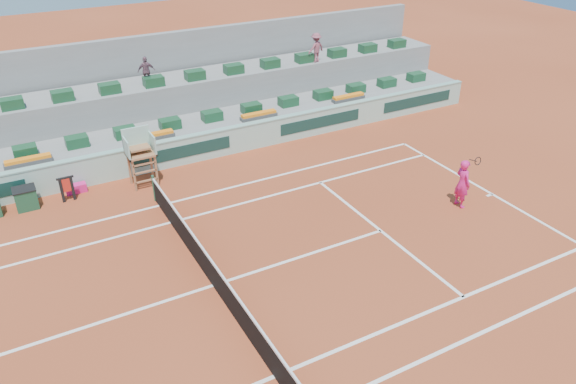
# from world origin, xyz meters

# --- Properties ---
(ground) EXTENTS (90.00, 90.00, 0.00)m
(ground) POSITION_xyz_m (0.00, 0.00, 0.00)
(ground) COLOR #91381C
(ground) RESTS_ON ground
(seating_tier_lower) EXTENTS (36.00, 4.00, 1.20)m
(seating_tier_lower) POSITION_xyz_m (0.00, 10.70, 0.60)
(seating_tier_lower) COLOR gray
(seating_tier_lower) RESTS_ON ground
(seating_tier_upper) EXTENTS (36.00, 2.40, 2.60)m
(seating_tier_upper) POSITION_xyz_m (0.00, 12.30, 1.30)
(seating_tier_upper) COLOR gray
(seating_tier_upper) RESTS_ON ground
(stadium_back_wall) EXTENTS (36.00, 0.40, 4.40)m
(stadium_back_wall) POSITION_xyz_m (0.00, 13.90, 2.20)
(stadium_back_wall) COLOR gray
(stadium_back_wall) RESTS_ON ground
(player_bag) EXTENTS (0.79, 0.35, 0.35)m
(player_bag) POSITION_xyz_m (-2.57, 8.09, 0.18)
(player_bag) COLOR #E71E7A
(player_bag) RESTS_ON ground
(spectator_mid) EXTENTS (0.83, 0.45, 1.34)m
(spectator_mid) POSITION_xyz_m (1.79, 11.92, 3.27)
(spectator_mid) COLOR #724C5A
(spectator_mid) RESTS_ON seating_tier_upper
(spectator_right) EXTENTS (1.07, 0.76, 1.50)m
(spectator_right) POSITION_xyz_m (10.51, 11.42, 3.35)
(spectator_right) COLOR #8F4754
(spectator_right) RESTS_ON seating_tier_upper
(court_lines) EXTENTS (23.89, 11.09, 0.01)m
(court_lines) POSITION_xyz_m (0.00, 0.00, 0.01)
(court_lines) COLOR white
(court_lines) RESTS_ON ground
(tennis_net) EXTENTS (0.10, 11.97, 1.10)m
(tennis_net) POSITION_xyz_m (0.00, 0.00, 0.53)
(tennis_net) COLOR black
(tennis_net) RESTS_ON ground
(advertising_hoarding) EXTENTS (36.00, 0.34, 1.26)m
(advertising_hoarding) POSITION_xyz_m (0.02, 8.50, 0.63)
(advertising_hoarding) COLOR #9EC7B6
(advertising_hoarding) RESTS_ON ground
(umpire_chair) EXTENTS (1.10, 0.90, 2.40)m
(umpire_chair) POSITION_xyz_m (0.00, 7.50, 1.54)
(umpire_chair) COLOR #945D38
(umpire_chair) RESTS_ON ground
(seat_row_lower) EXTENTS (32.90, 0.60, 0.44)m
(seat_row_lower) POSITION_xyz_m (0.00, 9.80, 1.42)
(seat_row_lower) COLOR #174627
(seat_row_lower) RESTS_ON seating_tier_lower
(seat_row_upper) EXTENTS (32.90, 0.60, 0.44)m
(seat_row_upper) POSITION_xyz_m (0.00, 11.70, 2.82)
(seat_row_upper) COLOR #174627
(seat_row_upper) RESTS_ON seating_tier_upper
(flower_planters) EXTENTS (26.80, 0.36, 0.28)m
(flower_planters) POSITION_xyz_m (-1.50, 9.00, 1.33)
(flower_planters) COLOR #464646
(flower_planters) RESTS_ON seating_tier_lower
(drink_cooler_a) EXTENTS (0.82, 0.71, 0.84)m
(drink_cooler_a) POSITION_xyz_m (-4.42, 7.73, 0.42)
(drink_cooler_a) COLOR #17452B
(drink_cooler_a) RESTS_ON ground
(towel_rack) EXTENTS (0.64, 0.11, 1.03)m
(towel_rack) POSITION_xyz_m (-2.94, 7.53, 0.60)
(towel_rack) COLOR black
(towel_rack) RESTS_ON ground
(tennis_player) EXTENTS (0.50, 0.93, 2.28)m
(tennis_player) POSITION_xyz_m (10.10, -0.00, 0.97)
(tennis_player) COLOR #E71E7A
(tennis_player) RESTS_ON ground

